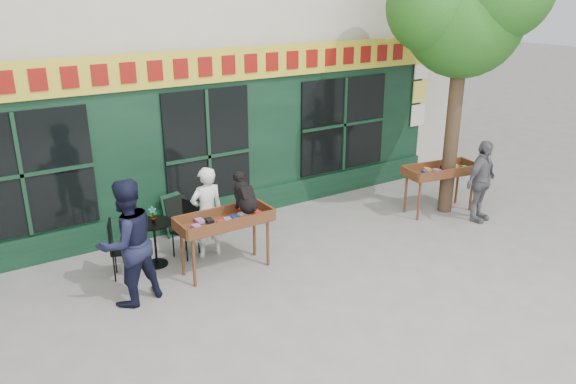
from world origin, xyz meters
The scene contains 12 objects.
ground centered at (0.00, 0.00, 0.00)m, with size 80.00×80.00×0.00m, color slate.
book_cart_center centered at (-0.65, 0.42, 0.82)m, with size 1.50×0.62×0.99m.
dog centered at (-0.30, 0.37, 1.29)m, with size 0.34×0.60×0.60m, color black, non-canonical shape.
woman centered at (-0.65, 1.07, 0.79)m, with size 0.57×0.38×1.57m, color silver.
book_cart_right centered at (4.14, 0.35, 0.82)m, with size 1.58×0.85×0.99m.
man_right centered at (4.44, -0.40, 0.81)m, with size 0.94×0.39×1.61m, color #5B5B60.
bistro_table centered at (-1.53, 1.20, 0.54)m, with size 0.60×0.60×0.76m.
bistro_chair_left centered at (-2.17, 1.13, 0.56)m, with size 0.47×0.46×0.95m.
bistro_chair_right centered at (-0.90, 1.29, 0.56)m, with size 0.48×0.48×0.95m.
potted_plant centered at (-1.53, 1.20, 0.90)m, with size 0.14×0.09×0.26m, color gray.
man_left centered at (-2.23, 0.30, 0.93)m, with size 0.91×0.71×1.86m, color black.
chalkboard centered at (-0.74, 2.19, 0.40)m, with size 0.59×0.31×0.79m.
Camera 1 is at (-4.25, -6.93, 4.28)m, focal length 35.00 mm.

